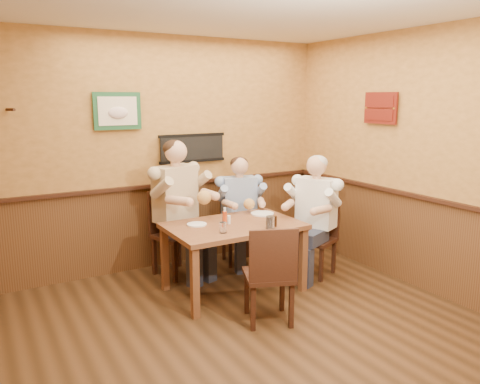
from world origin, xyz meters
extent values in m
plane|color=#311E0E|center=(0.00, 0.00, 0.00)|extent=(5.00, 5.00, 0.00)
cube|color=#C58D45|center=(0.00, 2.50, 1.40)|extent=(5.00, 0.02, 2.80)
cube|color=#C58D45|center=(2.50, 0.00, 1.40)|extent=(0.02, 5.00, 2.80)
cube|color=brown|center=(0.00, 2.48, 0.50)|extent=(5.00, 0.02, 1.00)
cube|color=brown|center=(2.48, 0.00, 0.50)|extent=(0.02, 5.00, 1.00)
cube|color=black|center=(0.72, 2.46, 1.45)|extent=(0.88, 0.03, 0.34)
cube|color=#1B512B|center=(-0.20, 2.46, 1.92)|extent=(0.54, 0.03, 0.42)
cube|color=maroon|center=(2.46, 1.05, 1.95)|extent=(0.03, 0.48, 0.36)
cube|color=brown|center=(0.67, 1.33, 0.72)|extent=(1.40, 0.90, 0.05)
cube|color=brown|center=(0.03, 0.94, 0.35)|extent=(0.07, 0.07, 0.70)
cube|color=brown|center=(1.31, 0.94, 0.35)|extent=(0.07, 0.07, 0.70)
cube|color=brown|center=(0.03, 1.72, 0.35)|extent=(0.07, 0.07, 0.70)
cube|color=brown|center=(1.31, 1.72, 0.35)|extent=(0.07, 0.07, 0.70)
cylinder|color=white|center=(0.41, 1.08, 0.80)|extent=(0.07, 0.07, 0.11)
cylinder|color=white|center=(0.90, 0.97, 0.82)|extent=(0.12, 0.12, 0.13)
cylinder|color=black|center=(0.97, 1.04, 0.80)|extent=(0.11, 0.11, 0.11)
cylinder|color=#BE3C14|center=(0.54, 1.28, 0.84)|extent=(0.05, 0.05, 0.18)
cylinder|color=white|center=(0.62, 1.35, 0.79)|extent=(0.04, 0.04, 0.09)
cylinder|color=black|center=(0.54, 1.31, 0.80)|extent=(0.04, 0.04, 0.09)
cylinder|color=white|center=(0.31, 1.48, 0.76)|extent=(0.25, 0.25, 0.01)
cylinder|color=white|center=(1.16, 1.52, 0.76)|extent=(0.35, 0.35, 0.02)
camera|label=1|loc=(-1.69, -2.87, 2.07)|focal=35.00mm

